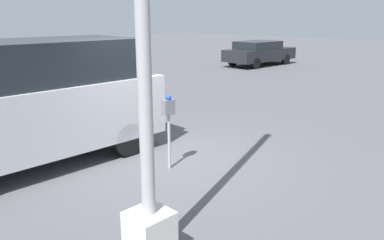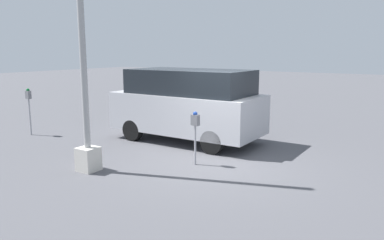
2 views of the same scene
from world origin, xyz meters
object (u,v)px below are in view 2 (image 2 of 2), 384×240
object	(u,v)px
parking_meter_near	(195,126)
parked_van	(188,103)
lamp_post	(84,77)
parking_meter_far	(29,101)

from	to	relation	value
parking_meter_near	parked_van	xyz separation A→B (m)	(1.49, -1.95, 0.20)
lamp_post	parking_meter_far	bearing A→B (deg)	-19.46
parking_meter_near	parking_meter_far	world-z (taller)	parking_meter_far
parking_meter_far	parked_van	distance (m)	5.23
parking_meter_near	parked_van	size ratio (longest dim) A/B	0.29
lamp_post	parked_van	world-z (taller)	lamp_post
parking_meter_near	parking_meter_far	xyz separation A→B (m)	(6.28, 0.15, 0.16)
parked_van	lamp_post	bearing A→B (deg)	85.03
lamp_post	parked_van	distance (m)	3.82
parking_meter_near	lamp_post	world-z (taller)	lamp_post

